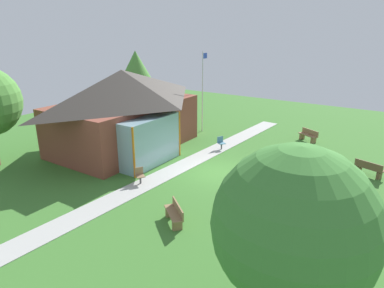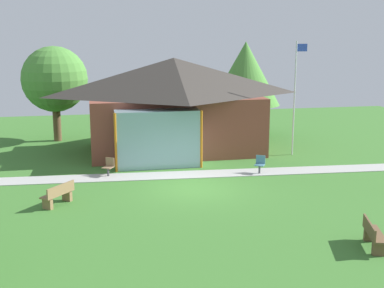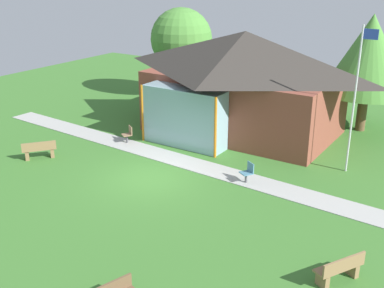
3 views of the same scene
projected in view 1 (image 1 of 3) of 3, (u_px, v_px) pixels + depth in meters
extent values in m
plane|color=#3D752D|center=(217.00, 172.00, 19.16)|extent=(44.00, 44.00, 0.00)
cube|color=brown|center=(125.00, 125.00, 22.77)|extent=(9.29, 5.65, 3.17)
pyramid|color=#38332D|center=(122.00, 86.00, 21.94)|extent=(10.29, 6.65, 2.06)
cube|color=#8CB2BF|center=(151.00, 141.00, 19.93)|extent=(4.18, 1.20, 2.85)
cylinder|color=orange|center=(134.00, 153.00, 17.97)|extent=(0.12, 0.12, 2.85)
cylinder|color=orange|center=(179.00, 134.00, 21.27)|extent=(0.12, 0.12, 2.85)
cube|color=#ADADA8|center=(186.00, 164.00, 20.27)|extent=(23.85, 2.69, 0.03)
cylinder|color=silver|center=(202.00, 92.00, 25.99)|extent=(0.08, 0.08, 6.15)
cube|color=blue|center=(205.00, 56.00, 25.35)|extent=(0.60, 0.02, 0.40)
cube|color=olive|center=(308.00, 135.00, 24.36)|extent=(1.11, 1.52, 0.06)
cube|color=olive|center=(313.00, 141.00, 23.98)|extent=(0.43, 0.33, 0.39)
cube|color=olive|center=(302.00, 136.00, 24.91)|extent=(0.43, 0.33, 0.39)
cube|color=olive|center=(310.00, 132.00, 24.38)|extent=(0.78, 1.34, 0.36)
cube|color=olive|center=(174.00, 213.00, 13.99)|extent=(1.27, 1.45, 0.06)
cube|color=olive|center=(177.00, 225.00, 13.57)|extent=(0.41, 0.37, 0.39)
cube|color=olive|center=(170.00, 212.00, 14.56)|extent=(0.41, 0.37, 0.39)
cube|color=olive|center=(178.00, 208.00, 13.97)|extent=(0.98, 1.21, 0.36)
cube|color=brown|center=(370.00, 168.00, 18.58)|extent=(0.87, 1.56, 0.06)
cube|color=brown|center=(359.00, 169.00, 19.06)|extent=(0.43, 0.27, 0.39)
cube|color=brown|center=(379.00, 175.00, 18.26)|extent=(0.43, 0.27, 0.39)
cube|color=brown|center=(369.00, 165.00, 18.40)|extent=(0.51, 1.45, 0.36)
cube|color=teal|center=(222.00, 143.00, 22.64)|extent=(0.60, 0.60, 0.04)
cube|color=teal|center=(220.00, 139.00, 22.74)|extent=(0.40, 0.26, 0.40)
cylinder|color=#4C4C51|center=(221.00, 146.00, 22.71)|extent=(0.10, 0.10, 0.42)
cylinder|color=#4C4C51|center=(221.00, 149.00, 22.77)|extent=(0.36, 0.36, 0.02)
cube|color=#8C6B4C|center=(140.00, 176.00, 17.55)|extent=(0.61, 0.61, 0.04)
cube|color=#8C6B4C|center=(139.00, 171.00, 17.65)|extent=(0.39, 0.27, 0.40)
cylinder|color=#4C4C51|center=(140.00, 180.00, 17.62)|extent=(0.10, 0.10, 0.42)
cylinder|color=#4C4C51|center=(141.00, 184.00, 17.68)|extent=(0.36, 0.36, 0.02)
sphere|color=#3D7F33|center=(294.00, 225.00, 7.32)|extent=(3.62, 3.62, 3.62)
cylinder|color=brown|center=(138.00, 111.00, 28.96)|extent=(0.50, 0.50, 2.03)
cone|color=#4C8C38|center=(136.00, 76.00, 27.98)|extent=(4.49, 4.49, 4.04)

